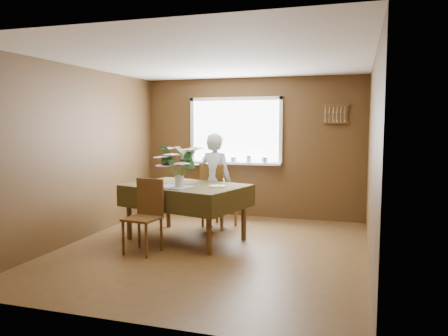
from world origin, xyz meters
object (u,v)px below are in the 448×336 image
(dining_table, at_px, (186,191))
(chair_near, at_px, (146,212))
(flower_bouquet, at_px, (179,162))
(chair_far, at_px, (216,193))
(seated_woman, at_px, (215,181))

(dining_table, relative_size, chair_near, 1.99)
(chair_near, distance_m, flower_bouquet, 0.85)
(chair_far, height_order, seated_woman, seated_woman)
(chair_far, bearing_deg, seated_woman, 121.54)
(chair_near, xyz_separation_m, flower_bouquet, (0.27, 0.50, 0.64))
(seated_woman, bearing_deg, chair_far, -65.10)
(chair_near, height_order, seated_woman, seated_woman)
(chair_far, xyz_separation_m, chair_near, (-0.47, -1.52, -0.04))
(dining_table, distance_m, chair_far, 0.85)
(seated_woman, bearing_deg, dining_table, 87.11)
(chair_near, relative_size, seated_woman, 0.62)
(flower_bouquet, bearing_deg, chair_far, 78.79)
(chair_far, xyz_separation_m, flower_bouquet, (-0.20, -1.03, 0.59))
(chair_near, relative_size, flower_bouquet, 1.52)
(seated_woman, xyz_separation_m, flower_bouquet, (-0.22, -0.95, 0.39))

